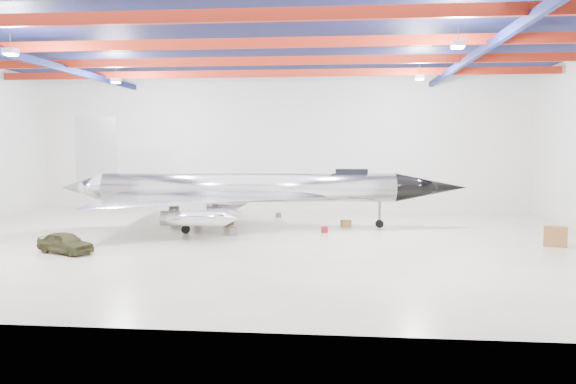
# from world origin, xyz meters

# --- Properties ---
(floor) EXTENTS (40.00, 40.00, 0.00)m
(floor) POSITION_xyz_m (0.00, 0.00, 0.00)
(floor) COLOR #BDB396
(floor) RESTS_ON ground
(wall_back) EXTENTS (40.00, 0.00, 40.00)m
(wall_back) POSITION_xyz_m (0.00, 15.00, 5.50)
(wall_back) COLOR silver
(wall_back) RESTS_ON floor
(ceiling) EXTENTS (40.00, 40.00, 0.00)m
(ceiling) POSITION_xyz_m (0.00, 0.00, 11.00)
(ceiling) COLOR #0A0F38
(ceiling) RESTS_ON wall_back
(ceiling_structure) EXTENTS (39.50, 29.50, 1.08)m
(ceiling_structure) POSITION_xyz_m (0.00, 0.00, 10.32)
(ceiling_structure) COLOR maroon
(ceiling_structure) RESTS_ON ceiling
(jet_aircraft) EXTENTS (26.39, 16.47, 7.20)m
(jet_aircraft) POSITION_xyz_m (-0.87, 5.06, 2.36)
(jet_aircraft) COLOR silver
(jet_aircraft) RESTS_ON floor
(jeep) EXTENTS (3.41, 2.45, 1.08)m
(jeep) POSITION_xyz_m (-8.63, -4.22, 0.54)
(jeep) COLOR #34331A
(jeep) RESTS_ON floor
(desk) EXTENTS (1.30, 0.96, 1.08)m
(desk) POSITION_xyz_m (16.56, 0.16, 0.54)
(desk) COLOR brown
(desk) RESTS_ON floor
(crate_ply) EXTENTS (0.67, 0.61, 0.38)m
(crate_ply) POSITION_xyz_m (-6.02, 5.85, 0.19)
(crate_ply) COLOR olive
(crate_ply) RESTS_ON floor
(engine_drum) EXTENTS (0.70, 0.70, 0.49)m
(engine_drum) POSITION_xyz_m (-1.37, 1.91, 0.24)
(engine_drum) COLOR #59595B
(engine_drum) RESTS_ON floor
(parts_bin) EXTENTS (0.74, 0.64, 0.45)m
(parts_bin) POSITION_xyz_m (5.43, 6.11, 0.22)
(parts_bin) COLOR olive
(parts_bin) RESTS_ON floor
(crate_small) EXTENTS (0.41, 0.37, 0.23)m
(crate_small) POSITION_xyz_m (-4.56, 6.43, 0.12)
(crate_small) COLOR #59595B
(crate_small) RESTS_ON floor
(tool_chest) EXTENTS (0.49, 0.49, 0.39)m
(tool_chest) POSITION_xyz_m (4.10, 3.57, 0.19)
(tool_chest) COLOR maroon
(tool_chest) RESTS_ON floor
(oil_barrel) EXTENTS (0.66, 0.55, 0.43)m
(oil_barrel) POSITION_xyz_m (-2.47, 6.27, 0.22)
(oil_barrel) COLOR olive
(oil_barrel) RESTS_ON floor
(spares_box) EXTENTS (0.53, 0.53, 0.38)m
(spares_box) POSITION_xyz_m (0.46, 10.28, 0.19)
(spares_box) COLOR #59595B
(spares_box) RESTS_ON floor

